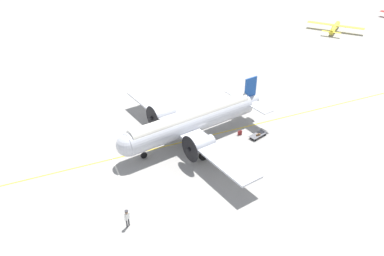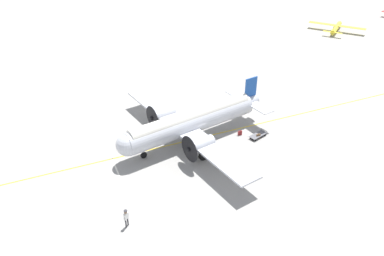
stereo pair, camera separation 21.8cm
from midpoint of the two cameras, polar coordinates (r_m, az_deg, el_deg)
ground_plane at (r=42.40m, az=-0.15°, el=-1.81°), size 300.00×300.00×0.00m
apron_line_eastwest at (r=42.41m, az=-0.15°, el=-1.80°), size 120.00×0.16×0.01m
apron_line_northsouth at (r=40.29m, az=-12.22°, el=-4.65°), size 0.16×120.00×0.01m
airliner_main at (r=40.92m, az=-0.60°, el=0.87°), size 18.41×22.31×5.51m
crew_foreground at (r=31.99m, az=-10.07°, el=-13.15°), size 0.50×0.40×1.74m
suitcase_near_door at (r=43.25m, az=9.91°, el=-1.18°), size 0.50×0.15×0.57m
suitcase_upright_spare at (r=43.50m, az=7.16°, el=-0.73°), size 0.47×0.18×0.56m
baggage_cart at (r=43.43m, az=9.88°, el=-1.02°), size 2.36×1.53×0.56m
light_aircraft_distant at (r=84.33m, az=20.88°, el=14.17°), size 8.47×9.54×2.13m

